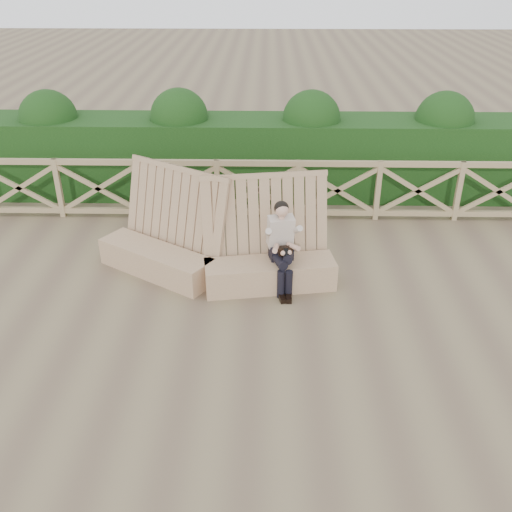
{
  "coord_description": "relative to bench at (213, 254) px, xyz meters",
  "views": [
    {
      "loc": [
        0.17,
        -5.99,
        4.41
      ],
      "look_at": [
        0.04,
        0.4,
        0.9
      ],
      "focal_mm": 40.0,
      "sensor_mm": 36.0,
      "label": 1
    }
  ],
  "objects": [
    {
      "name": "guardrail",
      "position": [
        0.61,
        2.12,
        0.17
      ],
      "size": [
        10.1,
        0.09,
        1.1
      ],
      "color": "olive",
      "rests_on": "ground"
    },
    {
      "name": "ground",
      "position": [
        0.61,
        -1.38,
        -0.39
      ],
      "size": [
        60.0,
        60.0,
        0.0
      ],
      "primitive_type": "plane",
      "color": "brown",
      "rests_on": "ground"
    },
    {
      "name": "woman",
      "position": [
        1.01,
        -0.21,
        0.31
      ],
      "size": [
        0.43,
        0.81,
        1.29
      ],
      "rotation": [
        0.0,
        0.0,
        0.22
      ],
      "color": "black",
      "rests_on": "ground"
    },
    {
      "name": "hedge",
      "position": [
        0.61,
        3.32,
        0.36
      ],
      "size": [
        12.0,
        1.2,
        1.5
      ],
      "primitive_type": "cube",
      "color": "black",
      "rests_on": "ground"
    },
    {
      "name": "bench",
      "position": [
        0.0,
        0.0,
        0.0
      ],
      "size": [
        3.6,
        1.67,
        1.55
      ],
      "rotation": [
        0.0,
        0.0,
        -0.16
      ],
      "color": "#9A7458",
      "rests_on": "ground"
    }
  ]
}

